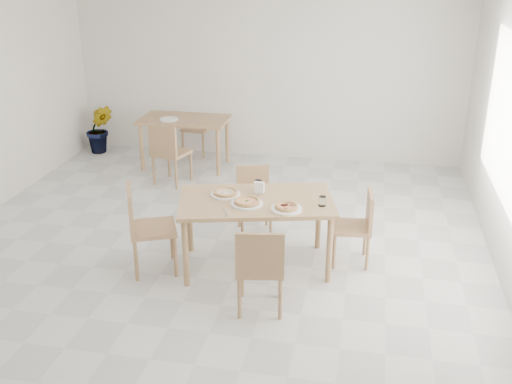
% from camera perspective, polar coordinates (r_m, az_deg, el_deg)
% --- Properties ---
extents(main_table, '(1.71, 1.22, 0.75)m').
position_cam_1_polar(main_table, '(6.04, -0.00, -1.42)').
color(main_table, tan).
rests_on(main_table, ground).
extents(chair_south, '(0.48, 0.48, 0.86)m').
position_cam_1_polar(chair_south, '(5.33, 0.41, -6.92)').
color(chair_south, tan).
rests_on(chair_south, ground).
extents(chair_north, '(0.48, 0.48, 0.77)m').
position_cam_1_polar(chair_north, '(6.92, -0.20, -0.24)').
color(chair_north, tan).
rests_on(chair_north, ground).
extents(chair_west, '(0.60, 0.60, 0.92)m').
position_cam_1_polar(chair_west, '(6.11, -10.63, -2.95)').
color(chair_west, tan).
rests_on(chair_west, ground).
extents(chair_east, '(0.43, 0.43, 0.80)m').
position_cam_1_polar(chair_east, '(6.28, 9.76, -2.87)').
color(chair_east, tan).
rests_on(chair_east, ground).
extents(plate_margherita, '(0.32, 0.32, 0.02)m').
position_cam_1_polar(plate_margherita, '(5.89, -0.87, -1.11)').
color(plate_margherita, white).
rests_on(plate_margherita, main_table).
extents(plate_mushroom, '(0.30, 0.30, 0.02)m').
position_cam_1_polar(plate_mushroom, '(6.12, -2.92, -0.23)').
color(plate_mushroom, white).
rests_on(plate_mushroom, main_table).
extents(plate_pepperoni, '(0.30, 0.30, 0.02)m').
position_cam_1_polar(plate_pepperoni, '(5.78, 2.91, -1.61)').
color(plate_pepperoni, white).
rests_on(plate_pepperoni, main_table).
extents(pizza_margherita, '(0.32, 0.32, 0.03)m').
position_cam_1_polar(pizza_margherita, '(5.88, -0.87, -0.91)').
color(pizza_margherita, '#E3AD6B').
rests_on(pizza_margherita, plate_margherita).
extents(pizza_mushroom, '(0.32, 0.32, 0.03)m').
position_cam_1_polar(pizza_mushroom, '(6.11, -2.92, -0.03)').
color(pizza_mushroom, '#E3AD6B').
rests_on(pizza_mushroom, plate_mushroom).
extents(pizza_pepperoni, '(0.29, 0.29, 0.03)m').
position_cam_1_polar(pizza_pepperoni, '(5.77, 2.91, -1.40)').
color(pizza_pepperoni, '#E3AD6B').
rests_on(pizza_pepperoni, plate_pepperoni).
extents(tumbler_a, '(0.08, 0.08, 0.11)m').
position_cam_1_polar(tumbler_a, '(6.23, 0.19, 0.66)').
color(tumbler_a, white).
rests_on(tumbler_a, main_table).
extents(tumbler_b, '(0.07, 0.07, 0.10)m').
position_cam_1_polar(tumbler_b, '(5.88, 6.34, -0.87)').
color(tumbler_b, white).
rests_on(tumbler_b, main_table).
extents(napkin_holder, '(0.11, 0.06, 0.13)m').
position_cam_1_polar(napkin_holder, '(6.13, 0.30, 0.38)').
color(napkin_holder, silver).
rests_on(napkin_holder, main_table).
extents(fork_a, '(0.07, 0.16, 0.01)m').
position_cam_1_polar(fork_a, '(6.16, 0.15, -0.08)').
color(fork_a, silver).
rests_on(fork_a, main_table).
extents(fork_b, '(0.09, 0.18, 0.01)m').
position_cam_1_polar(fork_b, '(5.72, -2.92, -1.96)').
color(fork_b, silver).
rests_on(fork_b, main_table).
extents(second_table, '(1.31, 0.76, 0.75)m').
position_cam_1_polar(second_table, '(9.01, -6.84, 6.38)').
color(second_table, tan).
rests_on(second_table, ground).
extents(chair_back_s, '(0.54, 0.54, 0.88)m').
position_cam_1_polar(chair_back_s, '(8.34, -8.39, 3.98)').
color(chair_back_s, tan).
rests_on(chair_back_s, ground).
extents(chair_back_n, '(0.47, 0.47, 0.84)m').
position_cam_1_polar(chair_back_n, '(9.69, -5.42, 6.54)').
color(chair_back_n, tan).
rests_on(chair_back_n, ground).
extents(plate_empty, '(0.27, 0.27, 0.02)m').
position_cam_1_polar(plate_empty, '(8.93, -8.32, 6.87)').
color(plate_empty, white).
rests_on(plate_empty, second_table).
extents(potted_plant, '(0.53, 0.49, 0.79)m').
position_cam_1_polar(potted_plant, '(9.99, -14.67, 5.84)').
color(potted_plant, '#20681F').
rests_on(potted_plant, ground).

